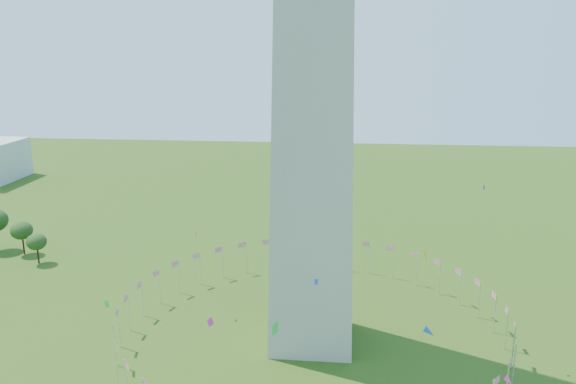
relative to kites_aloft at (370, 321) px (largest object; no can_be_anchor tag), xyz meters
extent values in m
cylinder|color=silver|center=(29.48, 25.63, -13.82)|extent=(0.24, 0.24, 9.00)
cylinder|color=silver|center=(28.87, 32.58, -13.82)|extent=(0.24, 0.24, 9.00)
cylinder|color=silver|center=(27.07, 39.31, -13.82)|extent=(0.24, 0.24, 9.00)
cylinder|color=silver|center=(24.12, 45.63, -13.82)|extent=(0.24, 0.24, 9.00)
cylinder|color=silver|center=(20.12, 51.34, -13.82)|extent=(0.24, 0.24, 9.00)
cylinder|color=silver|center=(15.19, 56.27, -13.82)|extent=(0.24, 0.24, 9.00)
cylinder|color=silver|center=(9.48, 60.27, -13.82)|extent=(0.24, 0.24, 9.00)
cylinder|color=silver|center=(3.16, 63.22, -13.82)|extent=(0.24, 0.24, 9.00)
cylinder|color=silver|center=(-3.57, 65.03, -13.82)|extent=(0.24, 0.24, 9.00)
cylinder|color=silver|center=(-10.52, 65.63, -13.82)|extent=(0.24, 0.24, 9.00)
cylinder|color=silver|center=(-17.46, 65.03, -13.82)|extent=(0.24, 0.24, 9.00)
cylinder|color=silver|center=(-24.20, 63.22, -13.82)|extent=(0.24, 0.24, 9.00)
cylinder|color=silver|center=(-30.52, 60.27, -13.82)|extent=(0.24, 0.24, 9.00)
cylinder|color=silver|center=(-36.23, 56.27, -13.82)|extent=(0.24, 0.24, 9.00)
cylinder|color=silver|center=(-41.16, 51.34, -13.82)|extent=(0.24, 0.24, 9.00)
cylinder|color=silver|center=(-45.16, 45.63, -13.82)|extent=(0.24, 0.24, 9.00)
cylinder|color=silver|center=(-48.11, 39.31, -13.82)|extent=(0.24, 0.24, 9.00)
cylinder|color=silver|center=(-49.91, 32.58, -13.82)|extent=(0.24, 0.24, 9.00)
cylinder|color=silver|center=(-50.52, 25.63, -13.82)|extent=(0.24, 0.24, 9.00)
cylinder|color=silver|center=(-49.91, 18.69, -13.82)|extent=(0.24, 0.24, 9.00)
cylinder|color=silver|center=(-48.11, 11.95, -13.82)|extent=(0.24, 0.24, 9.00)
cylinder|color=silver|center=(-45.16, 5.63, -13.82)|extent=(0.24, 0.24, 9.00)
cylinder|color=silver|center=(-41.16, -0.08, -13.82)|extent=(0.24, 0.24, 9.00)
cylinder|color=silver|center=(27.07, 11.95, -13.82)|extent=(0.24, 0.24, 9.00)
cylinder|color=silver|center=(28.87, 18.69, -13.82)|extent=(0.24, 0.24, 9.00)
plane|color=blue|center=(9.97, 4.35, -3.61)|extent=(1.70, 2.49, 2.56)
plane|color=#CC2699|center=(-23.35, -10.19, 3.96)|extent=(0.59, 1.41, 1.52)
plane|color=#CC2699|center=(-37.69, 36.37, 0.88)|extent=(0.09, 1.67, 1.67)
plane|color=blue|center=(-9.27, 15.46, -0.44)|extent=(1.18, 0.62, 1.31)
plane|color=orange|center=(6.94, -7.32, 14.16)|extent=(1.48, 1.03, 1.77)
plane|color=blue|center=(21.93, 23.81, 16.56)|extent=(0.29, 1.09, 1.12)
plane|color=#CC2699|center=(21.51, -2.27, -7.73)|extent=(1.02, 1.38, 1.64)
plane|color=green|center=(-14.68, -4.33, 0.22)|extent=(2.15, 0.49, 2.19)
plane|color=green|center=(-55.86, 26.55, -12.59)|extent=(1.48, 1.51, 1.49)
ellipsoid|color=#2D511B|center=(-99.52, 67.84, -13.31)|extent=(6.41, 6.41, 10.01)
ellipsoid|color=#2D511B|center=(-91.33, 61.25, -13.93)|extent=(5.62, 5.62, 8.79)
camera|label=1|loc=(-5.05, -82.22, 42.68)|focal=35.00mm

